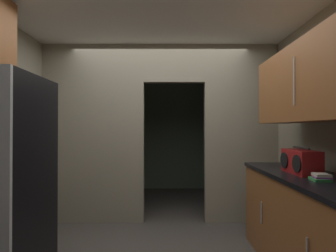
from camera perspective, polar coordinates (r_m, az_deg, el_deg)
kitchen_overhead_slab at (r=3.35m, az=-1.88°, el=21.38°), size 3.80×6.49×0.06m
kitchen_partition at (r=3.98m, az=-2.19°, el=-0.48°), size 3.40×0.12×2.57m
adjoining_room_shell at (r=5.58m, az=-0.94°, el=-1.23°), size 3.40×2.29×2.57m
lower_cabinet_run at (r=2.81m, az=28.74°, el=-18.82°), size 0.64×2.09×0.93m
upper_cabinet_counterside at (r=2.70m, az=28.61°, el=8.28°), size 0.36×1.88×0.70m
boombox at (r=2.84m, az=26.24°, el=-6.73°), size 0.21×0.43×0.25m
book_stack at (r=2.54m, az=29.55°, el=-9.35°), size 0.16×0.16×0.06m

